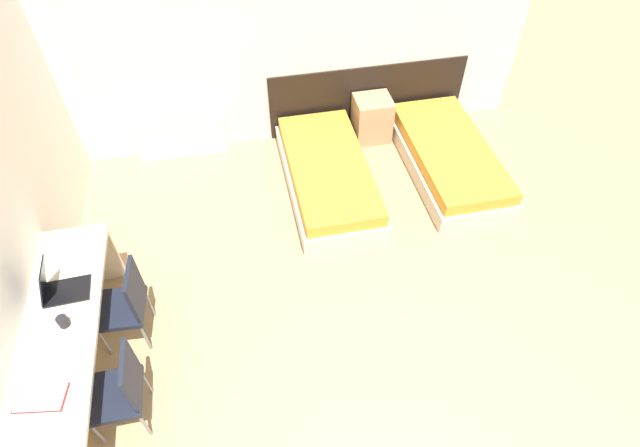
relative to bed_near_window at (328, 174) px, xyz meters
The scene contains 12 objects.
wall_back 1.60m from the bed_near_window, 106.98° to the left, with size 5.83×0.05×2.70m.
headboard_panel 1.26m from the bed_near_window, 54.10° to the left, with size 2.47×0.03×0.85m.
bed_near_window is the anchor object (origin of this frame).
bed_near_door 1.45m from the bed_near_window, ahead, with size 0.92×1.93×0.35m.
nightstand 1.06m from the bed_near_window, 46.72° to the left, with size 0.44×0.40×0.56m.
radiator 1.84m from the bed_near_window, 150.12° to the left, with size 1.05×0.12×0.49m.
desk 3.14m from the bed_near_window, 142.14° to the right, with size 0.55×2.18×0.73m.
chair_near_laptop 2.59m from the bed_near_window, 143.36° to the right, with size 0.43×0.43×0.88m.
chair_near_notebook 3.10m from the bed_near_window, 131.97° to the right, with size 0.40×0.40×0.88m.
laptop 2.97m from the bed_near_window, 148.47° to the right, with size 0.35×0.26×0.34m.
open_notebook 3.49m from the bed_near_window, 136.44° to the right, with size 0.35×0.25×0.02m.
mug 3.08m from the bed_near_window, 142.99° to the right, with size 0.08×0.08×0.09m.
Camera 1 is at (-0.64, -0.51, 3.98)m, focal length 28.00 mm.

